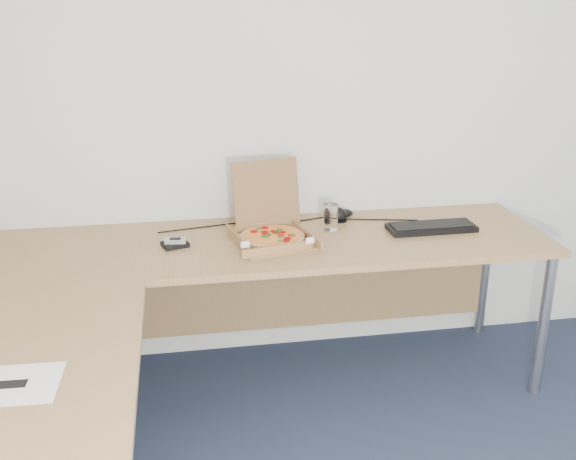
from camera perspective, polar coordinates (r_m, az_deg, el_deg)
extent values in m
cube|color=#A67D4A|center=(2.97, -1.34, -1.18)|extent=(2.50, 0.70, 0.03)
cube|color=#A67D4A|center=(2.02, -23.13, -13.86)|extent=(0.70, 1.50, 0.03)
cylinder|color=gray|center=(3.72, 16.63, -3.59)|extent=(0.05, 0.05, 0.70)
cube|color=#996A3D|center=(2.94, -1.35, -0.99)|extent=(0.32, 0.32, 0.01)
cube|color=#996A3D|center=(3.06, -1.87, 3.08)|extent=(0.32, 0.06, 0.32)
cylinder|color=tan|center=(2.93, -1.35, -0.70)|extent=(0.29, 0.29, 0.02)
cylinder|color=red|center=(2.93, -1.35, -0.45)|extent=(0.25, 0.25, 0.00)
cylinder|color=white|center=(3.09, 3.70, 1.14)|extent=(0.07, 0.07, 0.12)
cube|color=black|center=(3.16, 12.28, 0.21)|extent=(0.41, 0.15, 0.03)
ellipsoid|color=black|center=(3.27, 4.73, 1.45)|extent=(0.13, 0.10, 0.04)
cube|color=black|center=(2.94, -9.73, -1.23)|extent=(0.13, 0.12, 0.02)
cube|color=#B2B5BA|center=(2.93, -9.71, -0.91)|extent=(0.09, 0.06, 0.02)
cube|color=white|center=(2.09, -23.29, -12.20)|extent=(0.31, 0.23, 0.00)
ellipsoid|color=black|center=(3.21, 4.38, 1.42)|extent=(0.09, 0.09, 0.07)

